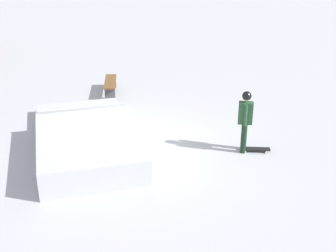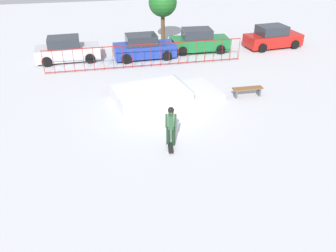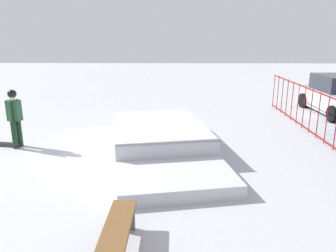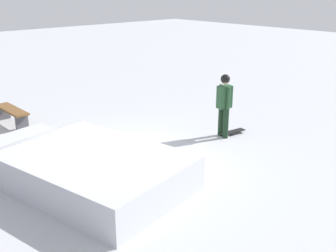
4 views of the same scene
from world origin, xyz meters
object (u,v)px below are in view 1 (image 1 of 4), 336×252
object	(u,v)px
skate_ramp	(87,140)
park_bench	(110,84)
skateboard	(255,149)
skater	(245,117)

from	to	relation	value
skate_ramp	park_bench	distance (m)	4.61
skateboard	park_bench	size ratio (longest dim) A/B	0.51
skateboard	skater	bearing A→B (deg)	-5.26
skater	park_bench	xyz separation A→B (m)	(4.91, 3.78, -0.65)
skate_ramp	skater	distance (m)	4.33
skate_ramp	skateboard	bearing A→B (deg)	-105.69
skate_ramp	skater	world-z (taller)	skater
skate_ramp	skater	size ratio (longest dim) A/B	3.35
skateboard	park_bench	distance (m)	6.47
skate_ramp	park_bench	xyz separation A→B (m)	(4.59, -0.48, 0.04)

